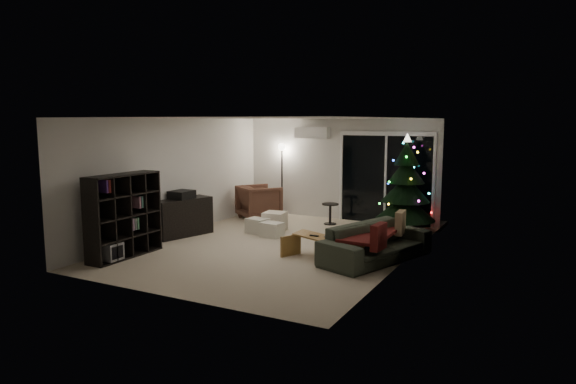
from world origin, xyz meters
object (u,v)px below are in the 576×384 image
(bookshelf, at_px, (116,215))
(media_cabinet, at_px, (182,217))
(coffee_table, at_px, (322,248))
(christmas_tree, at_px, (406,183))
(sofa, at_px, (376,243))
(armchair, at_px, (259,202))

(bookshelf, xyz_separation_m, media_cabinet, (0.00, 1.84, -0.35))
(coffee_table, relative_size, christmas_tree, 0.60)
(media_cabinet, height_order, sofa, media_cabinet)
(sofa, height_order, christmas_tree, christmas_tree)
(media_cabinet, height_order, christmas_tree, christmas_tree)
(media_cabinet, relative_size, coffee_table, 0.99)
(sofa, relative_size, coffee_table, 1.71)
(bookshelf, relative_size, christmas_tree, 0.70)
(christmas_tree, bearing_deg, media_cabinet, -146.24)
(media_cabinet, height_order, armchair, armchair)
(armchair, bearing_deg, coffee_table, 170.64)
(armchair, height_order, christmas_tree, christmas_tree)
(sofa, xyz_separation_m, coffee_table, (-0.86, -0.40, -0.12))
(bookshelf, distance_m, coffee_table, 3.77)
(sofa, relative_size, christmas_tree, 1.02)
(coffee_table, height_order, christmas_tree, christmas_tree)
(media_cabinet, distance_m, sofa, 4.30)
(media_cabinet, xyz_separation_m, coffee_table, (3.44, -0.39, -0.20))
(armchair, bearing_deg, bookshelf, 117.82)
(armchair, bearing_deg, media_cabinet, 113.14)
(media_cabinet, bearing_deg, christmas_tree, 49.29)
(sofa, bearing_deg, bookshelf, 132.86)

